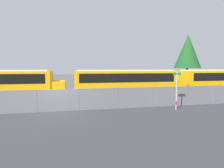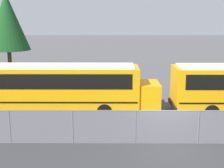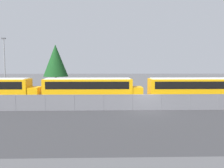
% 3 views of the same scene
% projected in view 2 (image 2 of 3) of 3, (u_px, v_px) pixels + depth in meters
% --- Properties ---
extents(ground_plane, '(200.00, 200.00, 0.00)m').
position_uv_depth(ground_plane, '(166.00, 143.00, 15.52)').
color(ground_plane, '#4C4C4F').
extents(fence, '(65.27, 0.07, 1.72)m').
position_uv_depth(fence, '(167.00, 127.00, 15.34)').
color(fence, '#9EA0A5').
rests_on(fence, ground_plane).
extents(school_bus_1, '(12.77, 2.60, 3.17)m').
position_uv_depth(school_bus_1, '(55.00, 85.00, 20.18)').
color(school_bus_1, orange).
rests_on(school_bus_1, ground_plane).
extents(tree_0, '(4.77, 4.77, 8.85)m').
position_uv_depth(tree_0, '(7.00, 22.00, 33.82)').
color(tree_0, '#51381E').
rests_on(tree_0, ground_plane).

